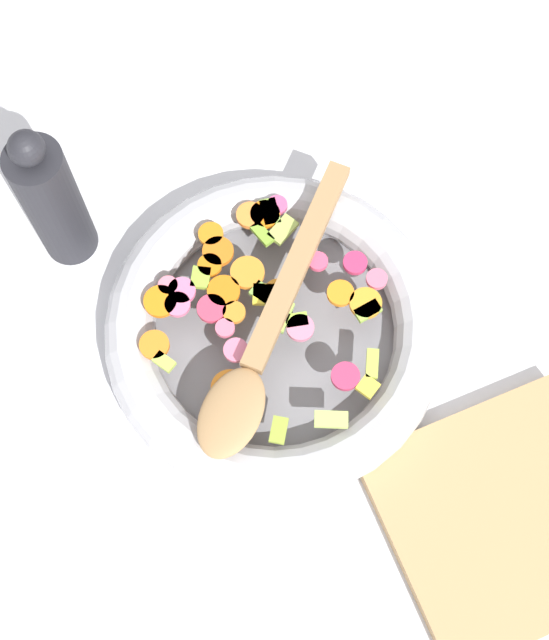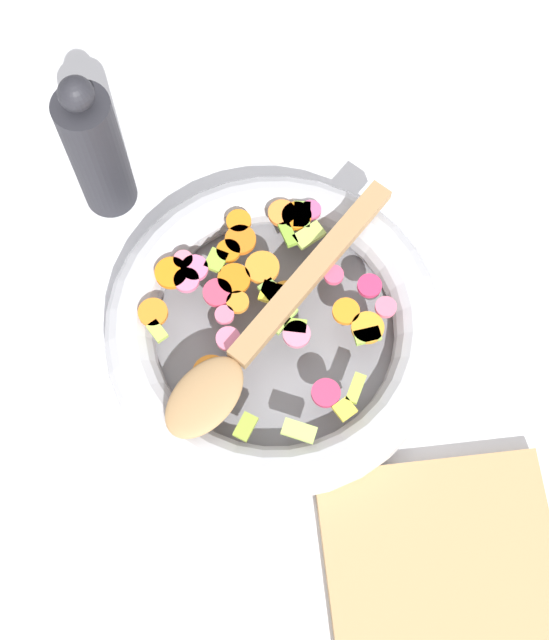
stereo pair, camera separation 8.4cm
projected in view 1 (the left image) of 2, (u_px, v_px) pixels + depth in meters
name	position (u px, v px, depth m)	size (l,w,h in m)	color
ground_plane	(274.00, 337.00, 0.90)	(4.00, 4.00, 0.00)	silver
skillet	(274.00, 330.00, 0.88)	(0.34, 0.34, 0.05)	slate
chopped_vegetables	(257.00, 297.00, 0.86)	(0.25, 0.26, 0.01)	orange
wooden_spoon	(265.00, 336.00, 0.84)	(0.25, 0.25, 0.01)	#A87F51
pepper_mill	(52.00, 200.00, 0.85)	(0.06, 0.06, 0.20)	#232328
cutting_board	(503.00, 518.00, 0.83)	(0.21, 0.21, 0.02)	tan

